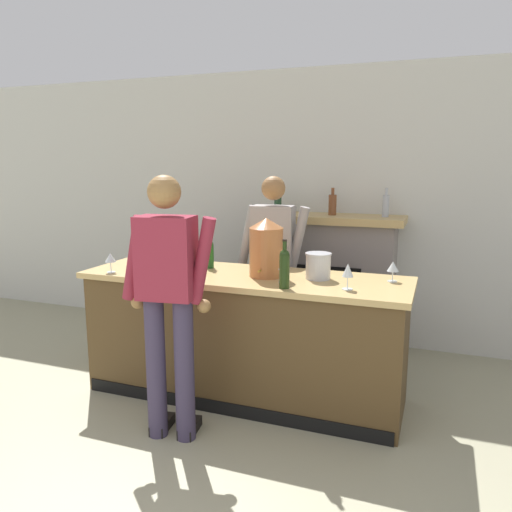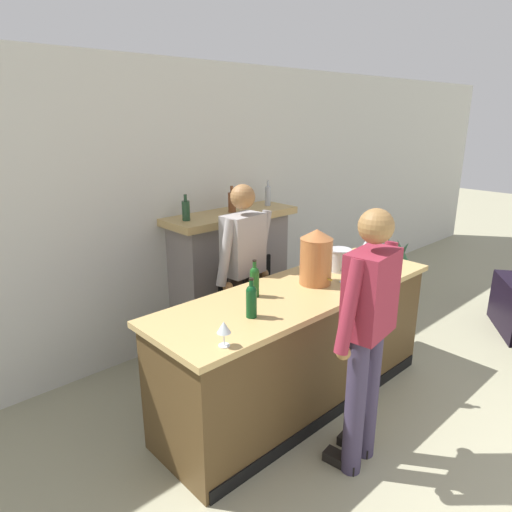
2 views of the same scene
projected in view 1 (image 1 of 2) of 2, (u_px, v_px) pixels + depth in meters
wall_back_panel at (322, 207)px, 5.10m from camera, size 12.00×0.07×2.75m
bar_counter at (244, 336)px, 3.90m from camera, size 2.51×0.78×0.98m
fireplace_stone at (329, 281)px, 4.94m from camera, size 1.40×0.52×1.60m
person_customer at (168, 297)px, 3.21m from camera, size 0.65×0.34×1.75m
person_bartender at (273, 263)px, 4.44m from camera, size 0.66×0.33×1.71m
copper_dispenser at (266, 247)px, 3.72m from camera, size 0.26×0.29×0.44m
ice_bucket_steel at (318, 266)px, 3.66m from camera, size 0.19×0.19×0.19m
wine_bottle_chardonnay_pale at (210, 253)px, 4.04m from camera, size 0.07×0.07×0.28m
wine_bottle_riesling_slim at (284, 267)px, 3.37m from camera, size 0.07×0.07×0.34m
wine_bottle_burgundy_dark at (166, 256)px, 3.90m from camera, size 0.07×0.07×0.27m
wine_glass_mid_counter at (393, 267)px, 3.57m from camera, size 0.08×0.08×0.15m
wine_glass_by_dispenser at (284, 265)px, 3.54m from camera, size 0.07×0.07×0.18m
wine_glass_near_bucket at (348, 271)px, 3.34m from camera, size 0.08×0.08×0.18m
wine_glass_front_left at (110, 258)px, 3.87m from camera, size 0.08×0.08×0.16m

